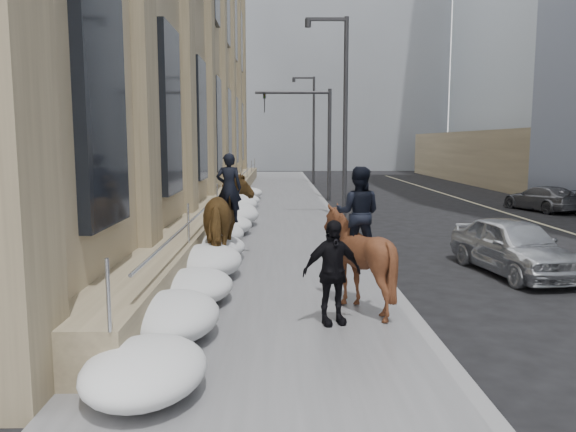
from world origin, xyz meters
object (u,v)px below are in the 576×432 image
Objects in this scene: mounted_horse_left at (230,218)px; car_grey at (542,198)px; pedestrian at (332,272)px; car_silver at (514,246)px; mounted_horse_right at (357,251)px.

mounted_horse_left reaches higher than car_grey.
pedestrian is 0.44× the size of car_silver.
mounted_horse_left reaches higher than mounted_horse_right.
mounted_horse_left is 1.07× the size of mounted_horse_right.
car_silver is at bearing 45.70° from car_grey.
car_grey is (10.77, 15.59, -0.61)m from mounted_horse_right.
pedestrian is (2.10, -4.66, -0.28)m from mounted_horse_left.
mounted_horse_left reaches higher than car_silver.
mounted_horse_left is 5.12m from pedestrian.
mounted_horse_left is 6.93m from car_silver.
pedestrian is at bearing -148.77° from car_silver.
car_grey is at bearing 38.42° from pedestrian.
car_grey is (13.43, 11.84, -0.71)m from mounted_horse_left.
mounted_horse_right is 1.08m from pedestrian.
pedestrian reaches higher than car_silver.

